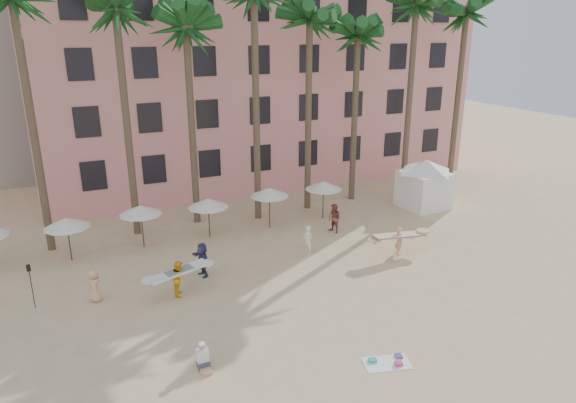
{
  "coord_description": "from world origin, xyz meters",
  "views": [
    {
      "loc": [
        -8.7,
        -16.46,
        12.3
      ],
      "look_at": [
        1.42,
        6.0,
        4.0
      ],
      "focal_mm": 32.0,
      "sensor_mm": 36.0,
      "label": 1
    }
  ],
  "objects_px": {
    "pink_hotel": "(252,82)",
    "carrier_white": "(179,277)",
    "cabana": "(425,179)",
    "carrier_yellow": "(399,239)"
  },
  "relations": [
    {
      "from": "cabana",
      "to": "carrier_yellow",
      "type": "xyz_separation_m",
      "value": [
        -6.57,
        -6.14,
        -1.1
      ]
    },
    {
      "from": "pink_hotel",
      "to": "cabana",
      "type": "bearing_deg",
      "value": -61.5
    },
    {
      "from": "pink_hotel",
      "to": "carrier_white",
      "type": "height_order",
      "value": "pink_hotel"
    },
    {
      "from": "cabana",
      "to": "carrier_yellow",
      "type": "distance_m",
      "value": 9.06
    },
    {
      "from": "carrier_white",
      "to": "cabana",
      "type": "bearing_deg",
      "value": 16.58
    },
    {
      "from": "pink_hotel",
      "to": "carrier_yellow",
      "type": "relative_size",
      "value": 10.57
    },
    {
      "from": "cabana",
      "to": "carrier_white",
      "type": "xyz_separation_m",
      "value": [
        -19.09,
        -5.68,
        -1.12
      ]
    },
    {
      "from": "carrier_yellow",
      "to": "carrier_white",
      "type": "distance_m",
      "value": 12.52
    },
    {
      "from": "pink_hotel",
      "to": "carrier_yellow",
      "type": "xyz_separation_m",
      "value": [
        1.18,
        -20.43,
        -7.04
      ]
    },
    {
      "from": "carrier_yellow",
      "to": "carrier_white",
      "type": "height_order",
      "value": "carrier_white"
    }
  ]
}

